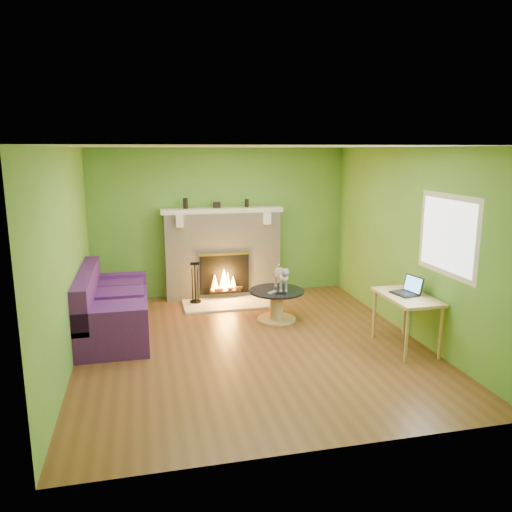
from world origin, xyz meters
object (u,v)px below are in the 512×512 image
Objects in this scene: coffee_table at (277,303)px; desk at (407,302)px; sofa at (110,309)px; cat at (281,277)px.

desk is at bearing -46.39° from coffee_table.
sofa is 2.45m from coffee_table.
cat is (-1.28, 1.48, 0.04)m from desk.
cat is (0.08, 0.05, 0.40)m from coffee_table.
sofa is at bearing -179.70° from coffee_table.
desk is 1.96m from cat.
cat is at bearing 1.43° from sofa.
sofa is 4.07m from desk.
cat is (2.52, 0.06, 0.31)m from sofa.
desk is (1.36, -1.43, 0.36)m from coffee_table.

